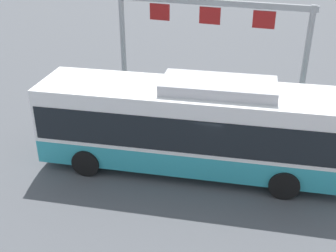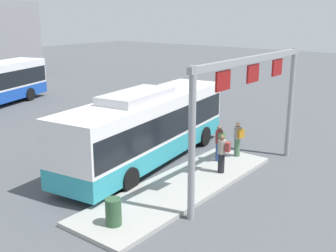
{
  "view_description": "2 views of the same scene",
  "coord_description": "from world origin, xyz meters",
  "views": [
    {
      "loc": [
        -3.46,
        12.53,
        8.35
      ],
      "look_at": [
        0.98,
        -0.16,
        1.47
      ],
      "focal_mm": 44.6,
      "sensor_mm": 36.0,
      "label": 1
    },
    {
      "loc": [
        -14.03,
        -12.1,
        6.81
      ],
      "look_at": [
        1.38,
        -0.12,
        1.46
      ],
      "focal_mm": 44.78,
      "sensor_mm": 36.0,
      "label": 2
    }
  ],
  "objects": [
    {
      "name": "person_boarding",
      "position": [
        1.76,
        -2.78,
        1.05
      ],
      "size": [
        0.53,
        0.61,
        1.67
      ],
      "rotation": [
        0.0,
        0.0,
        1.02
      ],
      "color": "#334C8C",
      "rests_on": "platform_curb"
    },
    {
      "name": "ground_plane",
      "position": [
        0.0,
        0.0,
        0.0
      ],
      "size": [
        120.0,
        120.0,
        0.0
      ],
      "primitive_type": "plane",
      "color": "#4C4F54"
    },
    {
      "name": "platform_sign_gantry",
      "position": [
        0.73,
        -4.79,
        3.72
      ],
      "size": [
        8.59,
        0.24,
        5.2
      ],
      "color": "gray",
      "rests_on": "ground"
    },
    {
      "name": "platform_curb",
      "position": [
        -1.52,
        -3.07,
        0.08
      ],
      "size": [
        10.0,
        2.8,
        0.16
      ],
      "primitive_type": "cube",
      "color": "#9E9E99",
      "rests_on": "ground"
    },
    {
      "name": "person_waiting_near",
      "position": [
        2.86,
        -3.14,
        1.05
      ],
      "size": [
        0.51,
        0.6,
        1.67
      ],
      "rotation": [
        0.0,
        0.0,
        1.09
      ],
      "color": "#476B4C",
      "rests_on": "platform_curb"
    },
    {
      "name": "bus_main",
      "position": [
        -0.01,
        -0.0,
        1.81
      ],
      "size": [
        11.04,
        3.95,
        3.46
      ],
      "rotation": [
        0.0,
        0.0,
        0.14
      ],
      "color": "teal",
      "rests_on": "ground"
    },
    {
      "name": "person_waiting_mid",
      "position": [
        0.59,
        -3.64,
        1.05
      ],
      "size": [
        0.42,
        0.58,
        1.67
      ],
      "rotation": [
        0.0,
        0.0,
        1.8
      ],
      "color": "black",
      "rests_on": "platform_curb"
    }
  ]
}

